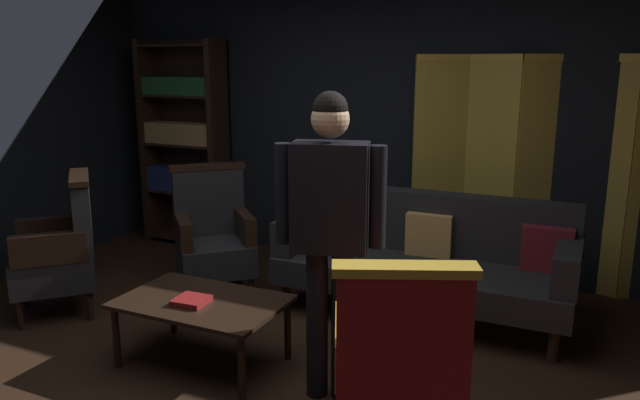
# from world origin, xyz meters

# --- Properties ---
(ground_plane) EXTENTS (10.00, 10.00, 0.00)m
(ground_plane) POSITION_xyz_m (0.00, 0.00, 0.00)
(ground_plane) COLOR black
(back_wall) EXTENTS (7.20, 0.10, 2.80)m
(back_wall) POSITION_xyz_m (0.00, 2.45, 1.40)
(back_wall) COLOR black
(back_wall) RESTS_ON ground_plane
(folding_screen) EXTENTS (2.08, 0.45, 1.90)m
(folding_screen) POSITION_xyz_m (1.25, 2.37, 0.99)
(folding_screen) COLOR #B29338
(folding_screen) RESTS_ON ground_plane
(bookshelf) EXTENTS (0.90, 0.32, 2.05)m
(bookshelf) POSITION_xyz_m (-2.15, 2.19, 1.05)
(bookshelf) COLOR black
(bookshelf) RESTS_ON ground_plane
(velvet_couch) EXTENTS (2.12, 0.78, 0.88)m
(velvet_couch) POSITION_xyz_m (0.55, 1.45, 0.45)
(velvet_couch) COLOR black
(velvet_couch) RESTS_ON ground_plane
(coffee_table) EXTENTS (1.00, 0.64, 0.42)m
(coffee_table) POSITION_xyz_m (-0.48, 0.11, 0.37)
(coffee_table) COLOR black
(coffee_table) RESTS_ON ground_plane
(armchair_gilt_accent) EXTENTS (0.76, 0.76, 1.04)m
(armchair_gilt_accent) POSITION_xyz_m (0.91, -0.32, 0.49)
(armchair_gilt_accent) COLOR gold
(armchair_gilt_accent) RESTS_ON ground_plane
(armchair_wing_left) EXTENTS (0.82, 0.82, 1.04)m
(armchair_wing_left) POSITION_xyz_m (-1.08, 1.10, 0.49)
(armchair_wing_left) COLOR black
(armchair_wing_left) RESTS_ON ground_plane
(armchair_wing_right) EXTENTS (0.82, 0.82, 1.04)m
(armchair_wing_right) POSITION_xyz_m (-1.89, 0.33, 0.49)
(armchair_wing_right) COLOR black
(armchair_wing_right) RESTS_ON ground_plane
(standing_figure) EXTENTS (0.57, 0.31, 1.70)m
(standing_figure) POSITION_xyz_m (0.39, 0.10, 1.03)
(standing_figure) COLOR black
(standing_figure) RESTS_ON ground_plane
(potted_plant) EXTENTS (0.58, 0.58, 0.87)m
(potted_plant) POSITION_xyz_m (-0.61, 1.95, 0.50)
(potted_plant) COLOR brown
(potted_plant) RESTS_ON ground_plane
(book_red_leather) EXTENTS (0.21, 0.19, 0.04)m
(book_red_leather) POSITION_xyz_m (-0.50, 0.03, 0.44)
(book_red_leather) COLOR maroon
(book_red_leather) RESTS_ON coffee_table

